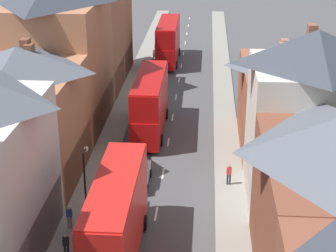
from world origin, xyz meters
TOP-DOWN VIEW (x-y plane):
  - pavement_left at (-5.10, 38.00)m, footprint 2.20×104.00m
  - pavement_right at (5.10, 38.00)m, footprint 2.20×104.00m
  - centre_line_dashes at (0.00, 36.00)m, footprint 0.14×97.80m
  - terrace_row_left at (-10.19, 20.93)m, footprint 8.00×68.01m
  - double_decker_bus_lead at (-1.81, 12.71)m, footprint 2.74×10.80m
  - double_decker_bus_mid_street at (-1.81, 32.31)m, footprint 2.74×10.80m
  - double_decker_bus_far_approaching at (-1.81, 55.60)m, footprint 2.74×10.80m
  - car_near_blue at (-3.10, 66.59)m, footprint 1.90×4.16m
  - car_near_silver at (-1.80, 22.09)m, footprint 1.90×3.91m
  - car_parked_right_a at (-3.10, 59.56)m, footprint 1.90×3.94m
  - pedestrian_mid_left at (-4.83, 12.52)m, footprint 0.36×0.22m
  - pedestrian_mid_right at (-5.38, 15.67)m, footprint 0.36×0.22m
  - pedestrian_far_left at (5.02, 22.32)m, footprint 0.36×0.22m
  - street_lamp at (-4.25, 15.91)m, footprint 0.20×1.12m

SIDE VIEW (x-z plane):
  - centre_line_dashes at x=0.00m, z-range 0.00..0.01m
  - pavement_left at x=-5.10m, z-range 0.00..0.14m
  - pavement_right at x=5.10m, z-range 0.00..0.14m
  - car_parked_right_a at x=-3.10m, z-range 0.00..1.65m
  - car_near_blue at x=-3.10m, z-range 0.00..1.67m
  - car_near_silver at x=-1.80m, z-range 0.00..1.67m
  - pedestrian_mid_left at x=-4.83m, z-range 0.23..1.84m
  - pedestrian_mid_right at x=-5.38m, z-range 0.23..1.84m
  - pedestrian_far_left at x=5.02m, z-range 0.23..1.84m
  - double_decker_bus_lead at x=-1.81m, z-range 0.17..5.47m
  - double_decker_bus_mid_street at x=-1.81m, z-range 0.17..5.47m
  - double_decker_bus_far_approaching at x=-1.81m, z-range 0.17..5.47m
  - street_lamp at x=-4.25m, z-range 0.49..5.99m
  - terrace_row_left at x=-10.19m, z-range -0.89..13.72m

